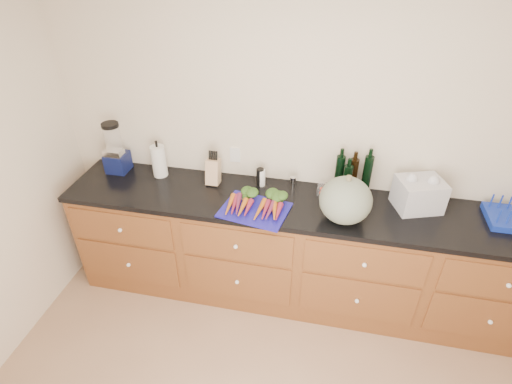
% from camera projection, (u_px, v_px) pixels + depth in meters
% --- Properties ---
extents(wall_back, '(4.10, 0.05, 2.60)m').
position_uv_depth(wall_back, '(313.00, 140.00, 2.98)').
color(wall_back, beige).
rests_on(wall_back, ground).
extents(cabinets, '(3.60, 0.64, 0.90)m').
position_uv_depth(cabinets, '(301.00, 254.00, 3.18)').
color(cabinets, brown).
rests_on(cabinets, ground).
extents(countertop, '(3.64, 0.62, 0.04)m').
position_uv_depth(countertop, '(305.00, 206.00, 2.92)').
color(countertop, black).
rests_on(countertop, cabinets).
extents(cutting_board, '(0.52, 0.43, 0.01)m').
position_uv_depth(cutting_board, '(255.00, 210.00, 2.84)').
color(cutting_board, '#1A1592').
rests_on(cutting_board, countertop).
extents(carrots, '(0.44, 0.33, 0.06)m').
position_uv_depth(carrots, '(256.00, 202.00, 2.86)').
color(carrots, '#C86417').
rests_on(carrots, cutting_board).
extents(squash, '(0.35, 0.35, 0.32)m').
position_uv_depth(squash, '(346.00, 200.00, 2.67)').
color(squash, '#5F6C5A').
rests_on(squash, countertop).
extents(blender_appliance, '(0.17, 0.17, 0.42)m').
position_uv_depth(blender_appliance, '(115.00, 151.00, 3.21)').
color(blender_appliance, '#0E1544').
rests_on(blender_appliance, countertop).
extents(paper_towel, '(0.11, 0.11, 0.26)m').
position_uv_depth(paper_towel, '(159.00, 161.00, 3.18)').
color(paper_towel, white).
rests_on(paper_towel, countertop).
extents(knife_block, '(0.10, 0.10, 0.20)m').
position_uv_depth(knife_block, '(213.00, 172.00, 3.10)').
color(knife_block, tan).
rests_on(knife_block, countertop).
extents(grinder_salt, '(0.06, 0.06, 0.14)m').
position_uv_depth(grinder_salt, '(262.00, 178.00, 3.08)').
color(grinder_salt, white).
rests_on(grinder_salt, countertop).
extents(grinder_pepper, '(0.06, 0.06, 0.14)m').
position_uv_depth(grinder_pepper, '(260.00, 177.00, 3.08)').
color(grinder_pepper, black).
rests_on(grinder_pepper, countertop).
extents(canister_chrome, '(0.05, 0.05, 0.10)m').
position_uv_depth(canister_chrome, '(293.00, 183.00, 3.05)').
color(canister_chrome, silver).
rests_on(canister_chrome, countertop).
extents(tomato_box, '(0.13, 0.11, 0.06)m').
position_uv_depth(tomato_box, '(326.00, 190.00, 3.01)').
color(tomato_box, white).
rests_on(tomato_box, countertop).
extents(bottles, '(0.26, 0.14, 0.32)m').
position_uv_depth(bottles, '(352.00, 177.00, 2.95)').
color(bottles, black).
rests_on(bottles, countertop).
extents(grocery_bag, '(0.37, 0.33, 0.22)m').
position_uv_depth(grocery_bag, '(419.00, 194.00, 2.82)').
color(grocery_bag, silver).
rests_on(grocery_bag, countertop).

